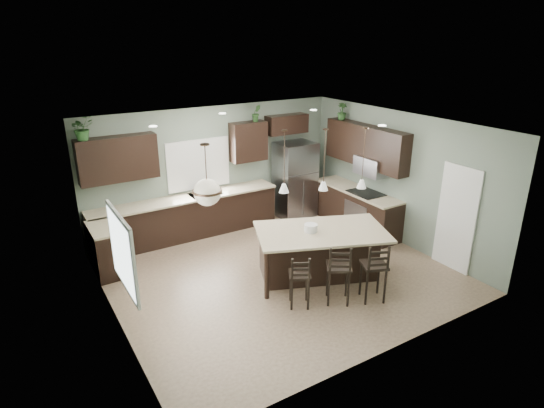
{
  "coord_description": "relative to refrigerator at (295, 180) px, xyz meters",
  "views": [
    {
      "loc": [
        -4.11,
        -6.47,
        4.27
      ],
      "look_at": [
        0.1,
        0.4,
        1.25
      ],
      "focal_mm": 30.0,
      "sensor_mm": 36.0,
      "label": 1
    }
  ],
  "objects": [
    {
      "name": "bar_stool_right",
      "position": [
        -1.05,
        -3.91,
        -0.39
      ],
      "size": [
        0.53,
        0.53,
        1.07
      ],
      "primitive_type": "cube",
      "rotation": [
        0.0,
        0.0,
        -0.42
      ],
      "color": "black",
      "rests_on": "ground"
    },
    {
      "name": "left_return_countertop",
      "position": [
        -4.6,
        -0.59,
        -0.01
      ],
      "size": [
        0.66,
        0.96,
        0.04
      ],
      "primitive_type": "cube",
      "color": "beige",
      "rests_on": "left_return_cabs"
    },
    {
      "name": "back_upper_right",
      "position": [
        -1.12,
        0.29,
        1.02
      ],
      "size": [
        0.85,
        0.34,
        0.9
      ],
      "primitive_type": "cube",
      "color": "black",
      "rests_on": "room_shell"
    },
    {
      "name": "wall_oven_front",
      "position": [
        0.47,
        -1.69,
        -0.48
      ],
      "size": [
        0.01,
        0.72,
        0.6
      ],
      "primitive_type": "cube",
      "color": "gray",
      "rests_on": "right_lower_cabs"
    },
    {
      "name": "refrigerator",
      "position": [
        0.0,
        0.0,
        0.0
      ],
      "size": [
        0.9,
        0.74,
        1.85
      ],
      "primitive_type": "cube",
      "color": "gray",
      "rests_on": "ground"
    },
    {
      "name": "back_countertop",
      "position": [
        -2.77,
        0.14,
        -0.01
      ],
      "size": [
        4.2,
        0.66,
        0.04
      ],
      "primitive_type": "cube",
      "color": "beige",
      "rests_on": "back_lower_cabs"
    },
    {
      "name": "cooktop",
      "position": [
        0.76,
        -1.69,
        0.02
      ],
      "size": [
        0.58,
        0.75,
        0.02
      ],
      "primitive_type": "cube",
      "color": "black",
      "rests_on": "right_countertop"
    },
    {
      "name": "pendant_right",
      "position": [
        -0.68,
        -3.06,
        1.32
      ],
      "size": [
        0.17,
        0.17,
        1.1
      ],
      "primitive_type": null,
      "color": "white",
      "rests_on": "room_shell"
    },
    {
      "name": "pantry_door",
      "position": [
        1.05,
        -3.84,
        0.09
      ],
      "size": [
        0.04,
        0.82,
        2.04
      ],
      "primitive_type": "cube",
      "color": "white",
      "rests_on": "ground"
    },
    {
      "name": "sink_inset",
      "position": [
        -2.32,
        0.14,
        0.01
      ],
      "size": [
        0.7,
        0.45,
        0.01
      ],
      "primitive_type": "cube",
      "color": "gray",
      "rests_on": "back_countertop"
    },
    {
      "name": "window_left",
      "position": [
        -4.91,
        -3.09,
        0.62
      ],
      "size": [
        0.02,
        1.1,
        1.0
      ],
      "primitive_type": "cube",
      "color": "white",
      "rests_on": "room_shell"
    },
    {
      "name": "pendant_left",
      "position": [
        -1.97,
        -2.54,
        1.32
      ],
      "size": [
        0.17,
        0.17,
        1.1
      ],
      "primitive_type": null,
      "color": "white",
      "rests_on": "room_shell"
    },
    {
      "name": "right_countertop",
      "position": [
        0.76,
        -1.42,
        -0.01
      ],
      "size": [
        0.66,
        2.35,
        0.04
      ],
      "primitive_type": "cube",
      "color": "beige",
      "rests_on": "right_lower_cabs"
    },
    {
      "name": "bar_stool_left",
      "position": [
        -2.22,
        -3.42,
        -0.45
      ],
      "size": [
        0.48,
        0.48,
        0.95
      ],
      "primitive_type": "cube",
      "rotation": [
        0.0,
        0.0,
        -0.52
      ],
      "color": "black",
      "rests_on": "ground"
    },
    {
      "name": "plant_back_right",
      "position": [
        -0.92,
        0.26,
        1.67
      ],
      "size": [
        0.24,
        0.21,
        0.38
      ],
      "primitive_type": "imported",
      "rotation": [
        0.0,
        0.0,
        -0.19
      ],
      "color": "#2B5525",
      "rests_on": "back_upper_right"
    },
    {
      "name": "plant_back_left",
      "position": [
        -4.66,
        0.26,
        1.71
      ],
      "size": [
        0.51,
        0.48,
        0.46
      ],
      "primitive_type": "imported",
      "rotation": [
        0.0,
        0.0,
        0.34
      ],
      "color": "#295826",
      "rests_on": "back_upper_left"
    },
    {
      "name": "serving_dish",
      "position": [
        -1.51,
        -2.73,
        0.07
      ],
      "size": [
        0.24,
        0.24,
        0.14
      ],
      "primitive_type": "cylinder",
      "color": "silver",
      "rests_on": "kitchen_island"
    },
    {
      "name": "microwave",
      "position": [
        0.86,
        -1.69,
        0.62
      ],
      "size": [
        0.4,
        0.75,
        0.4
      ],
      "primitive_type": "cube",
      "color": "gray",
      "rests_on": "right_upper_cabs"
    },
    {
      "name": "chandelier",
      "position": [
        -3.5,
        -2.78,
        1.4
      ],
      "size": [
        0.45,
        0.45,
        0.96
      ],
      "primitive_type": null,
      "color": "beige",
      "rests_on": "room_shell"
    },
    {
      "name": "plant_right_wall",
      "position": [
        0.88,
        -0.58,
        1.67
      ],
      "size": [
        0.27,
        0.27,
        0.39
      ],
      "primitive_type": "imported",
      "rotation": [
        0.0,
        0.0,
        -0.27
      ],
      "color": "#254A20",
      "rests_on": "right_upper_cabs"
    },
    {
      "name": "faucet",
      "position": [
        -2.32,
        0.11,
        0.16
      ],
      "size": [
        0.02,
        0.02,
        0.28
      ],
      "primitive_type": "cylinder",
      "color": "silver",
      "rests_on": "back_countertop"
    },
    {
      "name": "room_shell",
      "position": [
        -1.92,
        -2.29,
        0.77
      ],
      "size": [
        6.0,
        6.0,
        6.0
      ],
      "color": "slate",
      "rests_on": "ground"
    },
    {
      "name": "right_upper_cabs",
      "position": [
        0.91,
        -1.42,
        1.02
      ],
      "size": [
        0.34,
        2.35,
        0.9
      ],
      "primitive_type": "cube",
      "color": "black",
      "rests_on": "room_shell"
    },
    {
      "name": "window_back",
      "position": [
        -2.32,
        0.44,
        0.62
      ],
      "size": [
        1.35,
        0.02,
        1.0
      ],
      "primitive_type": "cube",
      "color": "white",
      "rests_on": "room_shell"
    },
    {
      "name": "kitchen_island",
      "position": [
        -1.32,
        -2.8,
        -0.46
      ],
      "size": [
        2.67,
        2.11,
        0.92
      ],
      "primitive_type": "cube",
      "rotation": [
        0.0,
        0.0,
        -0.38
      ],
      "color": "black",
      "rests_on": "ground"
    },
    {
      "name": "fridge_header",
      "position": [
        -0.07,
        0.29,
        1.32
      ],
      "size": [
        1.05,
        0.34,
        0.45
      ],
      "primitive_type": "cube",
      "color": "black",
      "rests_on": "room_shell"
    },
    {
      "name": "right_lower_cabs",
      "position": [
        0.78,
        -1.42,
        -0.48
      ],
      "size": [
        0.6,
        2.35,
        0.9
      ],
      "primitive_type": "cube",
      "color": "black",
      "rests_on": "ground"
    },
    {
      "name": "ground",
      "position": [
        -1.92,
        -2.29,
        -0.93
      ],
      "size": [
        6.0,
        6.0,
        0.0
      ],
      "primitive_type": "plane",
      "color": "#9E8466",
      "rests_on": "ground"
    },
    {
      "name": "bar_stool_center",
      "position": [
        -1.6,
        -3.65,
        -0.38
      ],
      "size": [
        0.56,
        0.56,
        1.08
      ],
      "primitive_type": "cube",
      "rotation": [
        0.0,
        0.0,
        -0.6
      ],
      "color": "black",
      "rests_on": "ground"
    },
    {
      "name": "pendant_center",
      "position": [
        -1.32,
        -2.8,
        1.32
      ],
      "size": [
        0.17,
        0.17,
        1.1
      ],
      "primitive_type": null,
      "color": "silver",
      "rests_on": "room_shell"
    },
    {
      "name": "back_upper_left",
      "position": [
        -4.07,
        0.29,
        1.02
      ],
      "size": [
        1.55,
        0.34,
        0.9
      ],
      "primitive_type": "cube",
      "color": "black",
      "rests_on": "room_shell"
    },
    {
      "name": "back_lower_cabs",
      "position": [
        -2.77,
        0.16,
        -0.48
      ],
      "size": [
        4.2,
        0.6,
        0.9
      ],
      "primitive_type": "cube",
      "color": "black",
      "rests_on": "ground"
    },
    {
      "name": "left_return_cabs",
      "position": [
        -4.62,
        -0.59,
        -0.48
      ],
      "size": [
        0.6,
        0.9,
        0.9
      ],
      "primitive_type": "cube",
      "color": "black",
      "rests_on": "ground"
    }
  ]
}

